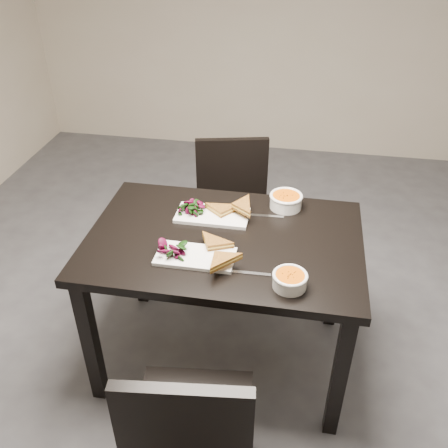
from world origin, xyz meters
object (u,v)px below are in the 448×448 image
object	(u,v)px
chair_far	(233,205)
soup_bowl_far	(286,200)
plate_far	(212,215)
chair_near	(190,430)
soup_bowl_near	(290,279)
plate_near	(195,257)
table	(224,255)

from	to	relation	value
chair_far	soup_bowl_far	distance (m)	0.60
chair_far	plate_far	size ratio (longest dim) A/B	2.53
chair_near	soup_bowl_far	distance (m)	1.13
chair_near	soup_bowl_near	size ratio (longest dim) A/B	6.28
soup_bowl_far	soup_bowl_near	bearing A→B (deg)	-84.53
plate_near	plate_far	bearing A→B (deg)	88.32
table	chair_near	distance (m)	0.78
chair_near	plate_far	distance (m)	0.96
chair_far	plate_near	bearing A→B (deg)	-104.21
soup_bowl_far	plate_far	bearing A→B (deg)	-156.20
plate_near	plate_far	xyz separation A→B (m)	(0.01, 0.32, 0.00)
soup_bowl_far	chair_far	bearing A→B (deg)	128.07
table	chair_far	world-z (taller)	chair_far
plate_near	soup_bowl_far	size ratio (longest dim) A/B	2.06
plate_far	plate_near	bearing A→B (deg)	-91.68
table	plate_near	xyz separation A→B (m)	(-0.09, -0.17, 0.11)
soup_bowl_near	chair_near	bearing A→B (deg)	-120.15
chair_near	soup_bowl_near	xyz separation A→B (m)	(0.28, 0.49, 0.30)
table	chair_near	world-z (taller)	chair_near
chair_near	soup_bowl_near	distance (m)	0.64
chair_far	plate_far	world-z (taller)	chair_far
soup_bowl_far	plate_near	bearing A→B (deg)	-126.17
plate_near	soup_bowl_far	bearing A→B (deg)	53.83
table	soup_bowl_far	distance (m)	0.41
table	plate_near	bearing A→B (deg)	-118.54
plate_far	table	bearing A→B (deg)	-61.76
chair_far	soup_bowl_far	size ratio (longest dim) A/B	5.40
plate_far	soup_bowl_far	distance (m)	0.36
soup_bowl_near	table	bearing A→B (deg)	137.62
soup_bowl_near	plate_far	world-z (taller)	soup_bowl_near
table	plate_near	world-z (taller)	plate_near
table	plate_far	size ratio (longest dim) A/B	3.58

